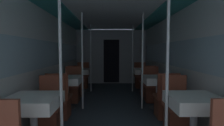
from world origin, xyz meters
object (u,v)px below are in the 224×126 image
Objects in this scene: chair_right_near_1 at (165,104)px; support_pole_right_1 at (142,61)px; chair_right_far_2 at (140,80)px; chair_left_near_1 at (60,104)px; dining_table_left_1 at (67,81)px; support_pole_left_2 at (91,58)px; dining_table_right_2 at (144,72)px; dining_table_right_0 at (194,104)px; support_pole_right_0 at (167,69)px; support_pole_left_0 at (61,70)px; support_pole_right_2 at (133,58)px; chair_right_far_1 at (152,91)px; chair_left_far_2 at (83,80)px; chair_right_far_0 at (177,114)px; support_pole_left_1 at (82,61)px; dining_table_left_0 at (33,105)px; dining_table_right_1 at (158,81)px; chair_right_near_2 at (147,86)px; chair_left_far_0 at (49,115)px; dining_table_left_2 at (80,72)px; chair_left_near_2 at (77,86)px.

support_pole_right_1 is (-0.37, 0.57, 0.81)m from chair_right_near_1.
chair_left_near_1 is at bearing 53.84° from chair_right_far_2.
dining_table_left_1 is 1.83m from support_pole_left_2.
dining_table_right_2 is 0.82× the size of chair_right_far_2.
support_pole_right_0 reaches higher than dining_table_right_0.
chair_right_near_1 is (-0.00, 1.17, -0.35)m from dining_table_right_0.
support_pole_left_0 is 2.39× the size of chair_right_far_2.
support_pole_right_2 reaches higher than dining_table_right_2.
chair_right_far_1 is at bearing 90.00° from chair_right_far_2.
chair_right_far_0 is (2.10, -3.48, 0.00)m from chair_left_far_2.
support_pole_left_1 is 2.39× the size of chair_right_far_2.
chair_right_far_2 is (2.10, 2.88, 0.00)m from chair_left_near_1.
dining_table_left_0 is 0.82× the size of chair_right_far_2.
support_pole_left_2 is at bearing 90.00° from support_pole_left_1.
support_pole_left_0 is 2.92× the size of dining_table_right_0.
chair_left_near_1 is 1.22× the size of dining_table_right_1.
support_pole_left_2 reaches higher than chair_right_near_2.
chair_right_far_0 is at bearing -180.00° from chair_left_far_0.
dining_table_left_2 is at bearing 90.00° from dining_table_left_1.
chair_right_far_1 is at bearing 140.44° from chair_left_far_2.
chair_left_far_0 reaches higher than dining_table_left_2.
chair_left_near_1 is (0.00, 0.60, 0.00)m from chair_left_far_0.
support_pole_left_0 is at bearing 0.00° from dining_table_left_0.
chair_right_near_2 reaches higher than dining_table_left_0.
chair_left_far_0 is 1.00× the size of chair_left_near_2.
dining_table_left_0 is at bearing -90.00° from chair_left_near_2.
dining_table_left_1 is 1.00× the size of dining_table_right_2.
chair_right_far_0 reaches higher than dining_table_left_0.
support_pole_right_0 is at bearing -101.87° from dining_table_right_1.
support_pole_right_2 reaches higher than chair_left_near_1.
chair_right_far_1 is (0.37, 2.31, -0.81)m from support_pole_right_0.
dining_table_left_0 is at bearing 180.00° from support_pole_right_0.
dining_table_right_0 is (2.10, -0.57, 0.35)m from chair_left_far_0.
dining_table_left_1 is 2.10m from dining_table_right_1.
support_pole_right_1 is at bearing 81.01° from chair_right_far_2.
support_pole_left_1 is at bearing 180.00° from dining_table_right_1.
chair_left_near_2 is at bearing 150.98° from dining_table_right_1.
dining_table_left_2 is 0.82× the size of chair_right_near_2.
chair_left_near_2 and chair_right_near_2 have the same top height.
dining_table_right_2 is (2.10, 2.31, 0.35)m from chair_left_near_1.
support_pole_right_2 is (-0.37, -0.57, 0.81)m from chair_right_far_2.
dining_table_right_0 is at bearing -90.00° from dining_table_right_2.
dining_table_left_2 is (-0.00, 2.91, 0.35)m from chair_left_far_0.
support_pole_left_1 is at bearing -90.00° from support_pole_left_2.
support_pole_right_2 is (-0.37, 2.91, 0.81)m from chair_right_far_0.
dining_table_left_0 is 1.00× the size of dining_table_left_1.
support_pole_left_1 is at bearing 135.01° from dining_table_right_0.
chair_left_far_2 and chair_right_far_2 have the same top height.
chair_left_near_2 is at bearing 146.12° from support_pole_right_1.
chair_right_near_2 is (2.10, -1.14, 0.00)m from chair_left_far_2.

